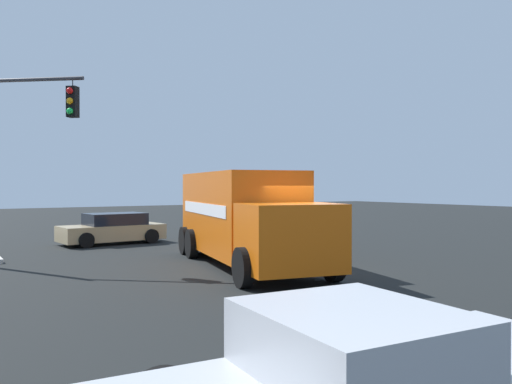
{
  "coord_description": "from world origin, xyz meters",
  "views": [
    {
      "loc": [
        -11.52,
        8.99,
        2.5
      ],
      "look_at": [
        2.19,
        0.1,
        2.3
      ],
      "focal_mm": 36.41,
      "sensor_mm": 36.0,
      "label": 1
    }
  ],
  "objects_px": {
    "delivery_truck": "(246,217)",
    "sedan_tan": "(113,229)",
    "traffic_light_secondary": "(0,137)",
    "pickup_silver": "(370,376)"
  },
  "relations": [
    {
      "from": "traffic_light_secondary",
      "to": "sedan_tan",
      "type": "relative_size",
      "value": 1.34
    },
    {
      "from": "pickup_silver",
      "to": "delivery_truck",
      "type": "bearing_deg",
      "value": -26.06
    },
    {
      "from": "traffic_light_secondary",
      "to": "sedan_tan",
      "type": "distance_m",
      "value": 7.12
    },
    {
      "from": "traffic_light_secondary",
      "to": "pickup_silver",
      "type": "relative_size",
      "value": 1.11
    },
    {
      "from": "delivery_truck",
      "to": "sedan_tan",
      "type": "relative_size",
      "value": 1.92
    },
    {
      "from": "delivery_truck",
      "to": "sedan_tan",
      "type": "xyz_separation_m",
      "value": [
        8.26,
        1.62,
        -0.89
      ]
    },
    {
      "from": "delivery_truck",
      "to": "traffic_light_secondary",
      "type": "height_order",
      "value": "traffic_light_secondary"
    },
    {
      "from": "sedan_tan",
      "to": "delivery_truck",
      "type": "bearing_deg",
      "value": -168.94
    },
    {
      "from": "traffic_light_secondary",
      "to": "pickup_silver",
      "type": "distance_m",
      "value": 15.07
    },
    {
      "from": "delivery_truck",
      "to": "sedan_tan",
      "type": "bearing_deg",
      "value": 11.06
    }
  ]
}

